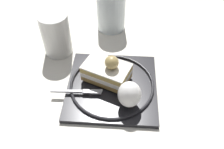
{
  "coord_description": "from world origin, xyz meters",
  "views": [
    {
      "loc": [
        -0.14,
        0.34,
        0.44
      ],
      "look_at": [
        -0.03,
        -0.01,
        0.05
      ],
      "focal_mm": 38.81,
      "sensor_mm": 36.0,
      "label": 1
    }
  ],
  "objects_px": {
    "whipped_cream_dollop": "(129,94)",
    "drink_glass_far": "(111,11)",
    "fork": "(78,91)",
    "dessert_plate": "(112,86)",
    "cake_slice": "(107,71)",
    "drink_glass_near": "(56,37)"
  },
  "relations": [
    {
      "from": "dessert_plate",
      "to": "drink_glass_far",
      "type": "xyz_separation_m",
      "value": [
        0.08,
        -0.23,
        0.05
      ]
    },
    {
      "from": "fork",
      "to": "drink_glass_far",
      "type": "xyz_separation_m",
      "value": [
        0.01,
        -0.28,
        0.04
      ]
    },
    {
      "from": "whipped_cream_dollop",
      "to": "drink_glass_far",
      "type": "xyz_separation_m",
      "value": [
        0.13,
        -0.27,
        0.01
      ]
    },
    {
      "from": "dessert_plate",
      "to": "whipped_cream_dollop",
      "type": "relative_size",
      "value": 4.12
    },
    {
      "from": "dessert_plate",
      "to": "drink_glass_far",
      "type": "bearing_deg",
      "value": -71.65
    },
    {
      "from": "dessert_plate",
      "to": "cake_slice",
      "type": "xyz_separation_m",
      "value": [
        0.02,
        -0.01,
        0.03
      ]
    },
    {
      "from": "fork",
      "to": "drink_glass_far",
      "type": "bearing_deg",
      "value": -87.82
    },
    {
      "from": "cake_slice",
      "to": "fork",
      "type": "xyz_separation_m",
      "value": [
        0.05,
        0.06,
        -0.02
      ]
    },
    {
      "from": "fork",
      "to": "drink_glass_far",
      "type": "height_order",
      "value": "drink_glass_far"
    },
    {
      "from": "dessert_plate",
      "to": "drink_glass_near",
      "type": "height_order",
      "value": "drink_glass_near"
    },
    {
      "from": "drink_glass_far",
      "to": "cake_slice",
      "type": "bearing_deg",
      "value": 105.53
    },
    {
      "from": "cake_slice",
      "to": "drink_glass_near",
      "type": "bearing_deg",
      "value": -23.27
    },
    {
      "from": "whipped_cream_dollop",
      "to": "fork",
      "type": "height_order",
      "value": "whipped_cream_dollop"
    },
    {
      "from": "cake_slice",
      "to": "whipped_cream_dollop",
      "type": "distance_m",
      "value": 0.09
    },
    {
      "from": "drink_glass_near",
      "to": "drink_glass_far",
      "type": "bearing_deg",
      "value": -124.61
    },
    {
      "from": "drink_glass_far",
      "to": "drink_glass_near",
      "type": "bearing_deg",
      "value": 55.39
    },
    {
      "from": "cake_slice",
      "to": "drink_glass_far",
      "type": "relative_size",
      "value": 0.95
    },
    {
      "from": "dessert_plate",
      "to": "drink_glass_near",
      "type": "xyz_separation_m",
      "value": [
        0.18,
        -0.08,
        0.04
      ]
    },
    {
      "from": "whipped_cream_dollop",
      "to": "fork",
      "type": "xyz_separation_m",
      "value": [
        0.12,
        0.01,
        -0.03
      ]
    },
    {
      "from": "drink_glass_far",
      "to": "dessert_plate",
      "type": "bearing_deg",
      "value": 108.35
    },
    {
      "from": "drink_glass_near",
      "to": "drink_glass_far",
      "type": "xyz_separation_m",
      "value": [
        -0.1,
        -0.15,
        0.01
      ]
    },
    {
      "from": "whipped_cream_dollop",
      "to": "drink_glass_near",
      "type": "xyz_separation_m",
      "value": [
        0.23,
        -0.12,
        0.0
      ]
    }
  ]
}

